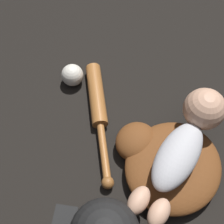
{
  "coord_description": "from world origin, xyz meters",
  "views": [
    {
      "loc": [
        -0.3,
        -0.13,
        0.88
      ],
      "look_at": [
        0.04,
        0.23,
        0.07
      ],
      "focal_mm": 50.0,
      "sensor_mm": 36.0,
      "label": 1
    }
  ],
  "objects_px": {
    "baby_figure": "(187,139)",
    "baseball_bat": "(98,107)",
    "baseball_glove": "(167,162)",
    "baseball": "(72,75)"
  },
  "relations": [
    {
      "from": "baseball_glove",
      "to": "baseball",
      "type": "relative_size",
      "value": 4.7
    },
    {
      "from": "baby_figure",
      "to": "baseball_bat",
      "type": "height_order",
      "value": "baby_figure"
    },
    {
      "from": "baseball_bat",
      "to": "baseball",
      "type": "xyz_separation_m",
      "value": [
        0.02,
        0.15,
        0.01
      ]
    },
    {
      "from": "baby_figure",
      "to": "baseball_bat",
      "type": "relative_size",
      "value": 1.11
    },
    {
      "from": "baseball_glove",
      "to": "baby_figure",
      "type": "xyz_separation_m",
      "value": [
        0.06,
        -0.01,
        0.08
      ]
    },
    {
      "from": "baby_figure",
      "to": "baseball",
      "type": "relative_size",
      "value": 5.49
    },
    {
      "from": "baseball_glove",
      "to": "baseball_bat",
      "type": "distance_m",
      "value": 0.28
    },
    {
      "from": "baseball_bat",
      "to": "baseball_glove",
      "type": "bearing_deg",
      "value": -87.13
    },
    {
      "from": "baseball",
      "to": "baby_figure",
      "type": "bearing_deg",
      "value": -82.9
    },
    {
      "from": "baseball_bat",
      "to": "baseball",
      "type": "bearing_deg",
      "value": 83.84
    }
  ]
}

